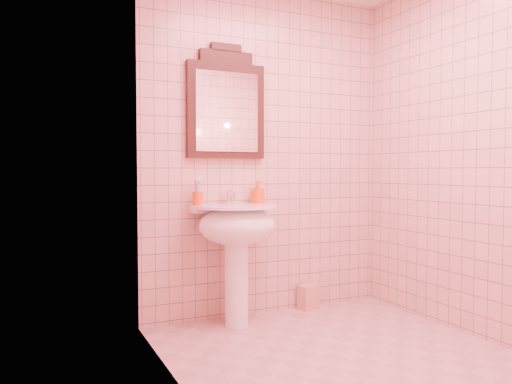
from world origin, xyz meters
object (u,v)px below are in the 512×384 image
mirror (226,106)px  soap_dispenser (257,192)px  towel (308,297)px  toothbrush_cup (198,198)px  pedestal_sink (237,234)px

mirror → soap_dispenser: size_ratio=4.97×
mirror → soap_dispenser: mirror is taller
soap_dispenser → towel: (0.46, 0.02, -0.85)m
towel → toothbrush_cup: bearing=-178.5°
pedestal_sink → mirror: 0.95m
toothbrush_cup → soap_dispenser: toothbrush_cup is taller
mirror → towel: size_ratio=4.36×
soap_dispenser → toothbrush_cup: bearing=161.7°
toothbrush_cup → mirror: bearing=13.4°
pedestal_sink → soap_dispenser: bearing=32.3°
mirror → towel: 1.65m
toothbrush_cup → towel: bearing=1.5°
soap_dispenser → mirror: bearing=147.8°
toothbrush_cup → soap_dispenser: bearing=0.1°
soap_dispenser → pedestal_sink: bearing=-166.1°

